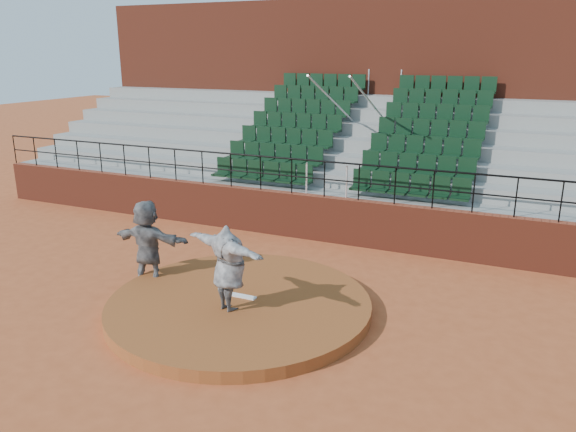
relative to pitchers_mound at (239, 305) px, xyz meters
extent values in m
plane|color=#AF4F27|center=(0.00, 0.00, -0.12)|extent=(90.00, 90.00, 0.00)
cylinder|color=brown|center=(0.00, 0.00, 0.00)|extent=(5.50, 5.50, 0.25)
cube|color=white|center=(0.00, 0.15, 0.14)|extent=(0.60, 0.15, 0.03)
cube|color=maroon|center=(0.00, 5.00, 0.53)|extent=(24.00, 0.30, 1.30)
cylinder|color=black|center=(0.00, 5.00, 2.17)|extent=(24.00, 0.05, 0.05)
cylinder|color=black|center=(0.00, 5.00, 1.68)|extent=(24.00, 0.04, 0.04)
cylinder|color=black|center=(-12.00, 5.00, 1.67)|extent=(0.04, 0.04, 1.00)
cylinder|color=black|center=(-11.00, 5.00, 1.67)|extent=(0.04, 0.04, 1.00)
cylinder|color=black|center=(-10.00, 5.00, 1.67)|extent=(0.04, 0.04, 1.00)
cylinder|color=black|center=(-9.00, 5.00, 1.67)|extent=(0.04, 0.04, 1.00)
cylinder|color=black|center=(-8.00, 5.00, 1.67)|extent=(0.04, 0.04, 1.00)
cylinder|color=black|center=(-7.00, 5.00, 1.67)|extent=(0.04, 0.04, 1.00)
cylinder|color=black|center=(-6.00, 5.00, 1.67)|extent=(0.04, 0.04, 1.00)
cylinder|color=black|center=(-5.00, 5.00, 1.67)|extent=(0.04, 0.04, 1.00)
cylinder|color=black|center=(-4.00, 5.00, 1.67)|extent=(0.04, 0.04, 1.00)
cylinder|color=black|center=(-3.00, 5.00, 1.67)|extent=(0.04, 0.04, 1.00)
cylinder|color=black|center=(-2.00, 5.00, 1.67)|extent=(0.04, 0.04, 1.00)
cylinder|color=black|center=(-1.00, 5.00, 1.67)|extent=(0.04, 0.04, 1.00)
cylinder|color=black|center=(0.00, 5.00, 1.67)|extent=(0.04, 0.04, 1.00)
cylinder|color=black|center=(1.00, 5.00, 1.67)|extent=(0.04, 0.04, 1.00)
cylinder|color=black|center=(2.00, 5.00, 1.67)|extent=(0.04, 0.04, 1.00)
cylinder|color=black|center=(3.00, 5.00, 1.67)|extent=(0.04, 0.04, 1.00)
cylinder|color=black|center=(4.00, 5.00, 1.67)|extent=(0.04, 0.04, 1.00)
cylinder|color=black|center=(5.00, 5.00, 1.67)|extent=(0.04, 0.04, 1.00)
cylinder|color=black|center=(6.00, 5.00, 1.67)|extent=(0.04, 0.04, 1.00)
cube|color=gray|center=(0.00, 5.58, 0.53)|extent=(24.00, 0.85, 1.30)
cube|color=black|center=(-2.25, 5.59, 1.54)|extent=(3.30, 0.48, 0.72)
cube|color=black|center=(2.25, 5.59, 1.54)|extent=(3.30, 0.48, 0.72)
cube|color=gray|center=(0.00, 6.43, 0.73)|extent=(24.00, 0.85, 1.70)
cube|color=black|center=(-2.25, 6.44, 1.94)|extent=(3.30, 0.48, 0.72)
cube|color=black|center=(2.25, 6.44, 1.94)|extent=(3.30, 0.48, 0.72)
cube|color=gray|center=(0.00, 7.28, 0.93)|extent=(24.00, 0.85, 2.10)
cube|color=black|center=(-2.25, 7.29, 2.33)|extent=(3.30, 0.48, 0.72)
cube|color=black|center=(2.25, 7.29, 2.33)|extent=(3.30, 0.48, 0.72)
cube|color=gray|center=(0.00, 8.12, 1.12)|extent=(24.00, 0.85, 2.50)
cube|color=black|center=(-2.25, 8.13, 2.73)|extent=(3.30, 0.48, 0.72)
cube|color=black|center=(2.25, 8.13, 2.73)|extent=(3.30, 0.48, 0.72)
cube|color=gray|center=(0.00, 8.97, 1.33)|extent=(24.00, 0.85, 2.90)
cube|color=black|center=(-2.25, 8.98, 3.14)|extent=(3.30, 0.48, 0.72)
cube|color=black|center=(2.25, 8.98, 3.14)|extent=(3.30, 0.48, 0.72)
cube|color=gray|center=(0.00, 9.82, 1.52)|extent=(24.00, 0.85, 3.30)
cube|color=black|center=(-2.25, 9.83, 3.53)|extent=(3.30, 0.48, 0.72)
cube|color=black|center=(2.25, 9.83, 3.53)|extent=(3.30, 0.48, 0.72)
cube|color=gray|center=(0.00, 10.68, 1.73)|extent=(24.00, 0.85, 3.70)
cube|color=black|center=(-2.25, 10.69, 3.94)|extent=(3.30, 0.48, 0.72)
cube|color=black|center=(2.25, 10.69, 3.94)|extent=(3.30, 0.48, 0.72)
cylinder|color=silver|center=(-0.60, 8.12, 3.28)|extent=(0.06, 5.97, 2.46)
cylinder|color=silver|center=(0.60, 8.12, 3.28)|extent=(0.06, 5.97, 2.46)
cube|color=maroon|center=(0.00, 12.60, 3.43)|extent=(24.00, 3.00, 7.10)
imported|color=black|center=(0.04, -0.46, 1.01)|extent=(2.24, 1.33, 1.77)
imported|color=black|center=(-2.58, 0.38, 0.89)|extent=(1.92, 0.72, 2.03)
camera|label=1|loc=(5.31, -9.40, 5.12)|focal=35.00mm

